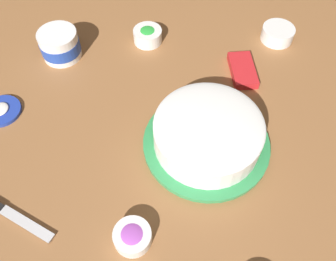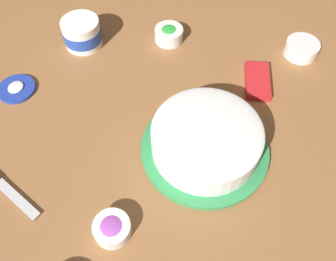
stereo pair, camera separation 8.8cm
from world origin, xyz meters
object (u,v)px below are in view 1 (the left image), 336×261
frosted_cake (208,134)px  spreading_knife (3,209)px  frosting_tub_lid (1,111)px  frosting_tub (60,44)px  candy_box_lower (243,70)px  sprinkle_bowl_green (148,35)px  sprinkle_bowl_rainbow (132,236)px  sprinkle_bowl_pink (278,33)px

frosted_cake → spreading_knife: (0.20, -0.46, -0.04)m
frosted_cake → frosting_tub_lid: bearing=-98.1°
frosting_tub → candy_box_lower: 0.54m
frosted_cake → candy_box_lower: frosted_cake is taller
frosting_tub → sprinkle_bowl_green: frosting_tub is taller
frosting_tub_lid → sprinkle_bowl_green: size_ratio=1.18×
spreading_knife → candy_box_lower: (-0.45, 0.57, 0.01)m
sprinkle_bowl_green → candy_box_lower: sprinkle_bowl_green is taller
candy_box_lower → frosting_tub_lid: bearing=-82.6°
candy_box_lower → spreading_knife: bearing=-59.1°
sprinkle_bowl_rainbow → frosted_cake: bearing=147.1°
spreading_knife → sprinkle_bowl_green: size_ratio=2.50×
frosted_cake → frosting_tub: bearing=-125.1°
spreading_knife → candy_box_lower: 0.72m
frosted_cake → sprinkle_bowl_pink: size_ratio=3.20×
frosting_tub_lid → sprinkle_bowl_pink: size_ratio=1.05×
frosting_tub_lid → sprinkle_bowl_pink: sprinkle_bowl_pink is taller
frosted_cake → frosting_tub: frosted_cake is taller
frosting_tub → sprinkle_bowl_rainbow: 0.61m
frosting_tub → sprinkle_bowl_pink: (-0.10, 0.66, -0.02)m
sprinkle_bowl_rainbow → frosting_tub_lid: bearing=-129.9°
spreading_knife → sprinkle_bowl_pink: sprinkle_bowl_pink is taller
sprinkle_bowl_pink → frosted_cake: bearing=-29.2°
frosted_cake → candy_box_lower: bearing=156.8°
spreading_knife → sprinkle_bowl_rainbow: bearing=80.2°
spreading_knife → candy_box_lower: candy_box_lower is taller
frosting_tub → spreading_knife: (0.50, -0.03, -0.04)m
frosted_cake → spreading_knife: bearing=-66.8°
frosting_tub → sprinkle_bowl_green: 0.27m
sprinkle_bowl_rainbow → sprinkle_bowl_pink: sprinkle_bowl_pink is taller
frosting_tub → candy_box_lower: bearing=84.8°
sprinkle_bowl_green → sprinkle_bowl_pink: bearing=94.0°
frosted_cake → sprinkle_bowl_rainbow: size_ratio=3.88×
frosting_tub → candy_box_lower: size_ratio=0.89×
sprinkle_bowl_green → frosting_tub_lid: bearing=-51.1°
sprinkle_bowl_pink → candy_box_lower: bearing=-37.6°
frosting_tub_lid → sprinkle_bowl_rainbow: (0.33, 0.39, 0.01)m
sprinkle_bowl_green → sprinkle_bowl_pink: 0.40m
frosted_cake → frosting_tub_lid: 0.56m
frosted_cake → sprinkle_bowl_pink: 0.47m
frosting_tub → frosting_tub_lid: (0.22, -0.12, -0.04)m
frosting_tub_lid → sprinkle_bowl_rainbow: size_ratio=1.27×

